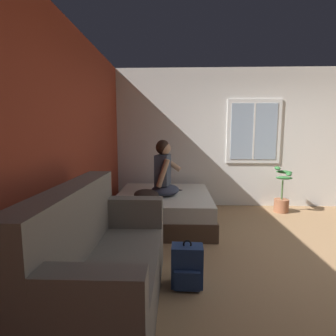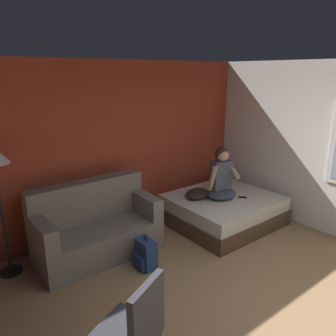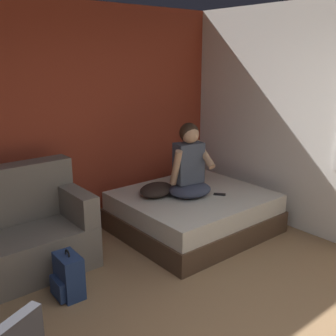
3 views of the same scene
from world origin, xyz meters
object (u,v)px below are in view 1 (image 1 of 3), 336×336
at_px(person_seated, 164,173).
at_px(cell_phone, 178,190).
at_px(backpack, 187,267).
at_px(couch, 100,264).
at_px(throw_pillow, 146,195).
at_px(bed, 164,208).
at_px(potted_plant, 282,196).

xyz_separation_m(person_seated, cell_phone, (0.30, -0.22, -0.35)).
xyz_separation_m(backpack, cell_phone, (2.03, 0.09, 0.29)).
bearing_deg(backpack, couch, 115.31).
bearing_deg(throw_pillow, bed, -31.42).
bearing_deg(cell_phone, potted_plant, 61.36).
bearing_deg(potted_plant, couch, 137.21).
distance_m(couch, cell_phone, 2.47).
xyz_separation_m(couch, cell_phone, (2.38, -0.65, 0.09)).
relative_size(person_seated, potted_plant, 1.03).
distance_m(cell_phone, potted_plant, 1.98).
xyz_separation_m(couch, potted_plant, (2.79, -2.58, -0.09)).
bearing_deg(bed, person_seated, -171.28).
xyz_separation_m(bed, couch, (-2.17, 0.42, 0.16)).
relative_size(couch, backpack, 3.72).
height_order(person_seated, backpack, person_seated).
xyz_separation_m(couch, backpack, (0.35, -0.73, -0.20)).
relative_size(backpack, cell_phone, 3.18).
bearing_deg(couch, backpack, -64.69).
relative_size(bed, cell_phone, 11.99).
xyz_separation_m(bed, potted_plant, (0.62, -2.16, 0.07)).
height_order(bed, cell_phone, cell_phone).
distance_m(person_seated, cell_phone, 0.51).
height_order(bed, backpack, bed).
bearing_deg(potted_plant, person_seated, 108.22).
bearing_deg(backpack, person_seated, 9.99).
bearing_deg(person_seated, backpack, -170.01).
height_order(person_seated, potted_plant, person_seated).
bearing_deg(person_seated, throw_pillow, 140.06).
bearing_deg(bed, cell_phone, -47.46).
distance_m(couch, potted_plant, 3.80).
bearing_deg(cell_phone, throw_pillow, -78.50).
distance_m(bed, cell_phone, 0.40).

